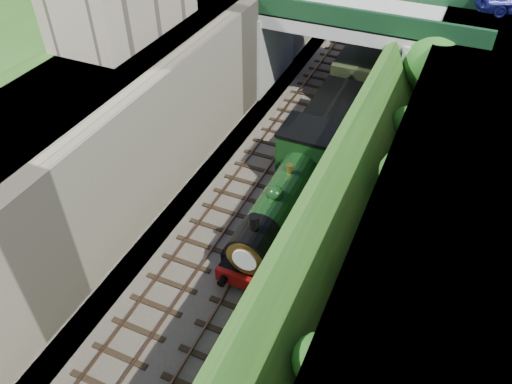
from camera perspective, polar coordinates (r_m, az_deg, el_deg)
name	(u,v)px	position (r m, az deg, el deg)	size (l,w,h in m)	color
trackbed	(322,123)	(32.88, 7.60, 7.83)	(10.00, 90.00, 0.20)	#473F38
retaining_wall	(245,59)	(32.89, -1.30, 14.99)	(1.00, 90.00, 7.00)	#756B56
street_plateau_left	(197,49)	(34.39, -6.81, 15.92)	(6.00, 90.00, 7.00)	#262628
street_plateau_right	(492,115)	(30.63, 25.37, 8.00)	(8.00, 90.00, 6.25)	#262628
embankment_slope	(400,123)	(28.74, 16.18, 7.54)	(4.15, 90.00, 6.36)	#1E4714
track_left	(294,114)	(33.30, 4.32, 8.84)	(2.50, 90.00, 0.20)	black
track_right	(341,125)	(32.57, 9.64, 7.54)	(2.50, 90.00, 0.20)	black
road_bridge	(361,43)	(34.27, 11.92, 16.32)	(16.00, 6.40, 7.25)	gray
tree	(437,64)	(31.40, 19.93, 13.59)	(3.60, 3.80, 6.60)	black
locomotive	(287,196)	(24.14, 3.59, -0.51)	(3.10, 10.22, 3.83)	black
tender	(332,125)	(29.98, 8.70, 7.61)	(2.70, 6.00, 3.05)	black
coach_front	(382,37)	(40.77, 14.24, 16.84)	(2.90, 18.00, 3.70)	black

